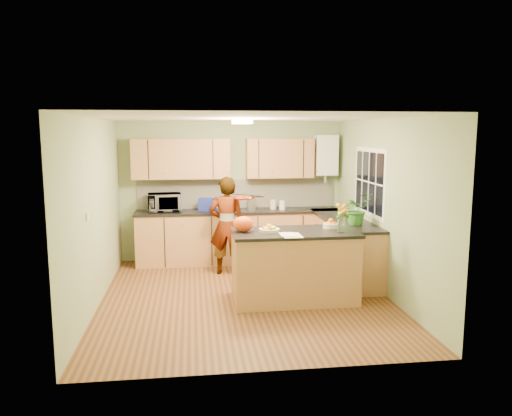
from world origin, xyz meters
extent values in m
plane|color=#553018|center=(0.00, 0.00, 0.00)|extent=(4.50, 4.50, 0.00)
cube|color=white|center=(0.00, 0.00, 2.50)|extent=(4.00, 4.50, 0.02)
cube|color=#8FA575|center=(0.00, 2.25, 1.25)|extent=(4.00, 0.02, 2.50)
cube|color=#8FA575|center=(0.00, -2.25, 1.25)|extent=(4.00, 0.02, 2.50)
cube|color=#8FA575|center=(-2.00, 0.00, 1.25)|extent=(0.02, 4.50, 2.50)
cube|color=#8FA575|center=(2.00, 0.00, 1.25)|extent=(0.02, 4.50, 2.50)
cube|color=#B78049|center=(0.10, 1.95, 0.45)|extent=(3.60, 0.60, 0.90)
cube|color=black|center=(0.10, 1.94, 0.92)|extent=(3.64, 0.62, 0.04)
cube|color=#B78049|center=(1.70, 0.85, 0.45)|extent=(0.60, 2.20, 0.90)
cube|color=black|center=(1.69, 0.85, 0.92)|extent=(0.62, 2.24, 0.04)
cube|color=white|center=(0.10, 2.23, 1.20)|extent=(3.60, 0.02, 0.52)
cube|color=#B78049|center=(-0.90, 2.08, 1.85)|extent=(1.70, 0.34, 0.70)
cube|color=#B78049|center=(0.85, 2.08, 1.85)|extent=(1.20, 0.34, 0.70)
cube|color=white|center=(1.70, 2.09, 1.90)|extent=(0.40, 0.30, 0.72)
cylinder|color=silver|center=(1.70, 2.09, 1.50)|extent=(0.06, 0.06, 0.20)
cube|color=white|center=(1.99, 0.60, 1.55)|extent=(0.01, 1.30, 1.05)
cube|color=black|center=(1.99, 0.60, 1.55)|extent=(0.01, 1.18, 0.92)
cube|color=white|center=(-1.99, -0.60, 1.30)|extent=(0.02, 0.09, 0.09)
cylinder|color=#FFEABF|center=(0.00, 0.30, 2.46)|extent=(0.30, 0.30, 0.06)
cylinder|color=white|center=(0.00, 0.30, 2.49)|extent=(0.10, 0.10, 0.02)
cube|color=#B78049|center=(0.66, -0.22, 0.47)|extent=(1.66, 0.83, 0.94)
cube|color=black|center=(0.66, -0.22, 0.96)|extent=(1.71, 0.87, 0.04)
cylinder|color=beige|center=(0.31, -0.22, 1.00)|extent=(0.28, 0.28, 0.04)
cylinder|color=beige|center=(1.21, -0.07, 1.01)|extent=(0.22, 0.22, 0.06)
cylinder|color=silver|center=(1.26, -0.40, 1.08)|extent=(0.10, 0.10, 0.20)
ellipsoid|color=#FB4D14|center=(-0.04, -0.17, 1.08)|extent=(0.32, 0.29, 0.21)
cube|color=white|center=(0.56, -0.52, 0.98)|extent=(0.24, 0.33, 0.01)
imported|color=tan|center=(-0.17, 1.21, 0.80)|extent=(0.65, 0.49, 1.61)
imported|color=white|center=(-1.20, 1.98, 1.10)|extent=(0.60, 0.43, 0.31)
cube|color=navy|center=(-0.46, 1.97, 1.05)|extent=(0.33, 0.29, 0.22)
cylinder|color=silver|center=(0.32, 1.95, 1.05)|extent=(0.16, 0.16, 0.23)
sphere|color=black|center=(0.32, 1.95, 1.21)|extent=(0.08, 0.08, 0.08)
cylinder|color=beige|center=(0.72, 1.98, 1.03)|extent=(0.14, 0.14, 0.17)
cylinder|color=white|center=(0.87, 1.89, 1.02)|extent=(0.13, 0.13, 0.16)
imported|color=#327426|center=(1.70, 0.30, 1.18)|extent=(0.54, 0.51, 0.48)
camera|label=1|loc=(-0.72, -6.77, 2.31)|focal=35.00mm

